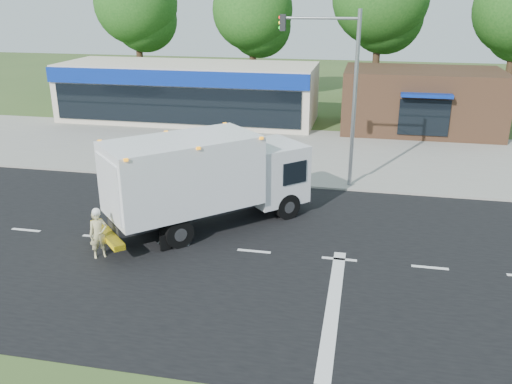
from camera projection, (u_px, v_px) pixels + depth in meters
ground at (254, 252)px, 19.18m from camera, size 120.00×120.00×0.00m
road_asphalt at (254, 251)px, 19.18m from camera, size 60.00×14.00×0.02m
sidewalk at (288, 178)px, 26.70m from camera, size 60.00×2.40×0.12m
parking_apron at (303, 148)px, 32.04m from camera, size 60.00×9.00×0.02m
lane_markings at (286, 273)px, 17.68m from camera, size 55.20×7.00×0.01m
ems_box_truck at (205, 175)px, 20.54m from camera, size 7.72×7.60×3.68m
emergency_worker at (98, 233)px, 18.48m from camera, size 0.75×0.71×1.83m
retail_strip_mall at (188, 92)px, 38.52m from camera, size 18.00×6.20×4.00m
brown_storefront at (421, 100)px, 35.52m from camera, size 10.00×6.70×4.00m
traffic_signal_pole at (341, 82)px, 24.02m from camera, size 3.51×0.25×8.00m
background_trees at (317, 10)px, 42.68m from camera, size 36.77×7.39×12.10m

